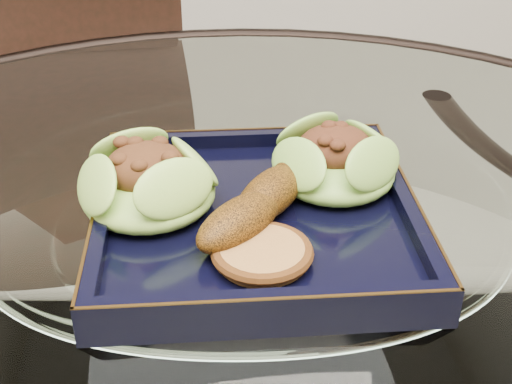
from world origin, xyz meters
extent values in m
cylinder|color=white|center=(0.00, 0.00, 0.76)|extent=(1.10, 1.10, 0.01)
torus|color=black|center=(0.00, 0.00, 0.76)|extent=(1.13, 1.13, 0.02)
cylinder|color=black|center=(0.28, 0.28, 0.38)|extent=(0.04, 0.04, 0.75)
cylinder|color=black|center=(-0.28, 0.28, 0.38)|extent=(0.04, 0.04, 0.75)
cube|color=black|center=(-0.22, 0.44, 0.49)|extent=(0.45, 0.45, 0.04)
cube|color=black|center=(-0.22, 0.64, 0.77)|extent=(0.42, 0.04, 0.48)
cylinder|color=black|center=(-0.03, 0.63, 0.24)|extent=(0.03, 0.03, 0.47)
cube|color=black|center=(0.01, 0.01, 0.77)|extent=(0.29, 0.29, 0.02)
ellipsoid|color=#63982C|center=(-0.08, 0.03, 0.80)|extent=(0.12, 0.12, 0.04)
ellipsoid|color=#679C2D|center=(0.09, 0.05, 0.80)|extent=(0.12, 0.12, 0.04)
ellipsoid|color=#693B0B|center=(0.02, 0.01, 0.80)|extent=(0.15, 0.17, 0.03)
cylinder|color=#B87C3D|center=(0.01, -0.06, 0.79)|extent=(0.07, 0.07, 0.01)
camera|label=1|loc=(-0.07, -0.50, 1.11)|focal=50.00mm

